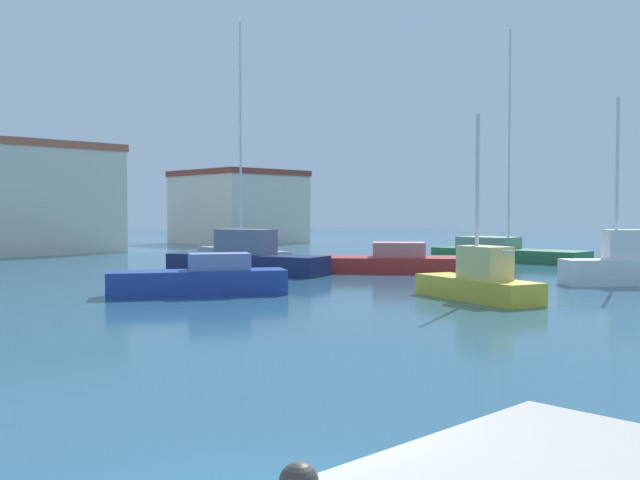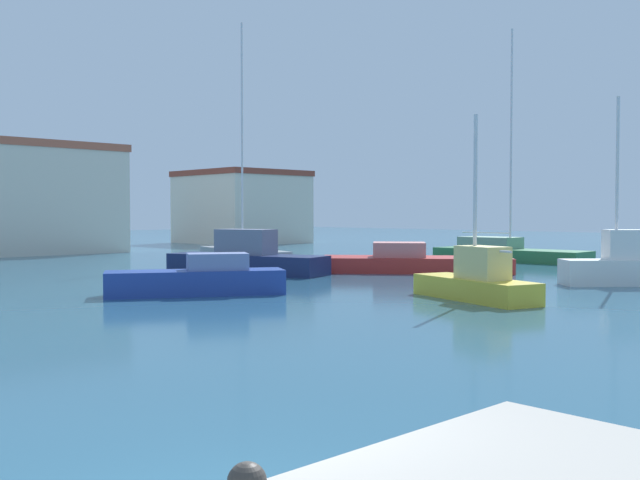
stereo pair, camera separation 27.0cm
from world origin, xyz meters
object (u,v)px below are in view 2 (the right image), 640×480
sailboat_white_far_left (618,265)px  sailboat_green_center_channel (506,251)px  sailboat_yellow_behind_lamppost (477,281)px  sailboat_grey_inner_mooring (241,250)px  motorboat_blue_near_pier (199,279)px  motorboat_red_far_right (413,262)px  motorboat_navy_outer_mooring (247,259)px

sailboat_white_far_left → sailboat_green_center_channel: bearing=49.4°
sailboat_yellow_behind_lamppost → sailboat_grey_inner_mooring: 21.79m
motorboat_blue_near_pier → motorboat_red_far_right: size_ratio=0.70×
sailboat_white_far_left → motorboat_blue_near_pier: 15.68m
motorboat_blue_near_pier → motorboat_navy_outer_mooring: (6.48, 5.76, 0.14)m
sailboat_white_far_left → motorboat_navy_outer_mooring: (-6.91, 13.91, -0.10)m
motorboat_blue_near_pier → motorboat_red_far_right: (12.64, 1.17, -0.07)m
motorboat_navy_outer_mooring → sailboat_green_center_channel: bearing=-11.7°
sailboat_yellow_behind_lamppost → sailboat_grey_inner_mooring: (6.65, 20.76, -0.01)m
sailboat_white_far_left → sailboat_grey_inner_mooring: (-1.30, 21.67, -0.18)m
sailboat_white_far_left → sailboat_green_center_channel: (9.08, 10.61, -0.21)m
sailboat_green_center_channel → sailboat_yellow_behind_lamppost: 19.59m
motorboat_red_far_right → motorboat_blue_near_pier: bearing=-174.7°
sailboat_grey_inner_mooring → sailboat_white_far_left: bearing=-86.6°
motorboat_blue_near_pier → sailboat_grey_inner_mooring: 18.14m
sailboat_white_far_left → motorboat_navy_outer_mooring: 15.54m
sailboat_green_center_channel → sailboat_grey_inner_mooring: sailboat_grey_inner_mooring is taller
sailboat_grey_inner_mooring → motorboat_red_far_right: bearing=-87.5°
motorboat_blue_near_pier → sailboat_yellow_behind_lamppost: 9.07m
sailboat_green_center_channel → motorboat_red_far_right: bearing=-172.6°
sailboat_white_far_left → sailboat_green_center_channel: size_ratio=0.55×
sailboat_grey_inner_mooring → sailboat_yellow_behind_lamppost: bearing=-107.8°
motorboat_navy_outer_mooring → sailboat_grey_inner_mooring: size_ratio=0.57×
motorboat_blue_near_pier → motorboat_navy_outer_mooring: 8.67m
sailboat_white_far_left → motorboat_red_far_right: 9.36m
sailboat_yellow_behind_lamppost → motorboat_red_far_right: sailboat_yellow_behind_lamppost is taller
sailboat_green_center_channel → sailboat_grey_inner_mooring: size_ratio=0.96×
sailboat_yellow_behind_lamppost → sailboat_grey_inner_mooring: bearing=72.2°
motorboat_navy_outer_mooring → motorboat_red_far_right: 7.69m
motorboat_blue_near_pier → motorboat_red_far_right: motorboat_blue_near_pier is taller
sailboat_grey_inner_mooring → motorboat_red_far_right: 12.36m
motorboat_navy_outer_mooring → sailboat_grey_inner_mooring: bearing=54.1°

